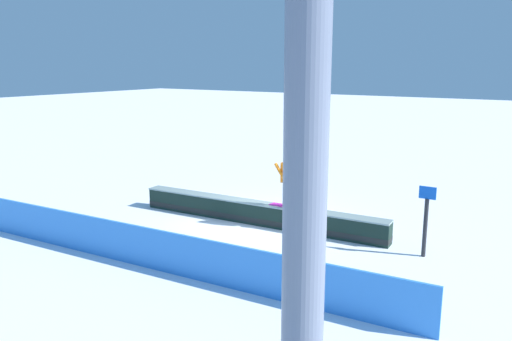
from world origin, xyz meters
The scene contains 5 objects.
ground_plane centered at (0.00, 0.00, 0.00)m, with size 120.00×120.00×0.00m, color white.
grind_box centered at (0.00, 0.00, 0.29)m, with size 7.81×0.95×0.65m.
snowboarder centered at (-1.03, -0.07, 1.46)m, with size 1.46×0.42×1.48m.
safety_fence centered at (0.00, 4.09, 0.48)m, with size 12.09×0.06×0.96m, color #3584E8.
trail_marker centered at (-4.78, -0.02, 0.94)m, with size 0.40×0.10×1.74m.
Camera 1 is at (-7.64, 11.99, 4.59)m, focal length 35.61 mm.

